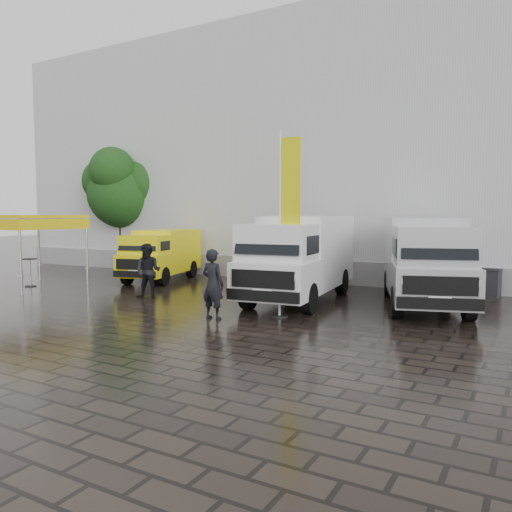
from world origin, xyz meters
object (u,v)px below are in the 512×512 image
Objects in this scene: flagpole at (286,213)px; person_front at (213,284)px; canopy_tent at (28,220)px; van_yellow at (161,255)px; person_tent at (148,271)px; van_white at (300,259)px; cocktail_table at (30,272)px; van_silver at (424,262)px; wheelie_bin at (491,283)px.

flagpole reaches higher than person_front.
van_yellow is at bearing 51.77° from canopy_tent.
person_tent is at bearing 174.21° from flagpole.
van_white is 3.25m from flagpole.
van_white is 1.26× the size of flagpole.
flagpole is at bearing -2.03° from cocktail_table.
flagpole reaches higher than van_white.
person_front is (6.77, -5.77, -0.14)m from van_yellow.
flagpole reaches higher than van_silver.
van_yellow reaches higher than wheelie_bin.
van_white is 2.03× the size of canopy_tent.
person_front is at bearing -55.20° from van_yellow.
canopy_tent reaches higher than van_white.
van_yellow is 4.25× the size of cocktail_table.
van_yellow is 0.75× the size of van_silver.
canopy_tent is at bearing -4.85° from person_front.
wheelie_bin is at bearing 42.36° from van_silver.
wheelie_bin is at bearing 20.96° from cocktail_table.
flagpole reaches higher than van_yellow.
cocktail_table is at bearing -5.23° from person_front.
van_white is 5.32m from person_tent.
person_front is at bearing -108.49° from van_white.
van_white is 6.43× the size of wheelie_bin.
canopy_tent is (-3.32, -4.22, 1.61)m from van_yellow.
person_front is (10.09, -1.56, -1.75)m from canopy_tent.
van_yellow is 13.41m from wheelie_bin.
cocktail_table is at bearing 177.97° from flagpole.
canopy_tent is 10.36m from person_front.
canopy_tent is (-10.93, -2.42, 1.30)m from van_white.
van_silver is at bearing 8.05° from van_white.
wheelie_bin is (1.73, 3.03, -0.90)m from van_silver.
van_white is at bearing 176.75° from van_silver.
flagpole is 8.67m from wheelie_bin.
van_yellow is 5.40m from cocktail_table.
canopy_tent reaches higher than van_silver.
van_silver is 6.30× the size of wheelie_bin.
wheelie_bin is (13.21, 2.25, -0.61)m from van_yellow.
person_tent is (-5.64, 0.57, -2.00)m from flagpole.
wheelie_bin is at bearing 21.37° from canopy_tent.
van_silver is at bearing -18.62° from van_yellow.
van_silver is 3.60m from wheelie_bin.
van_white is at bearing 106.47° from flagpole.
van_yellow is 2.54× the size of person_tent.
van_yellow is 9.75m from flagpole.
van_silver is 9.28m from person_tent.
canopy_tent is (-14.80, -3.44, 1.33)m from van_silver.
flagpole reaches higher than canopy_tent.
van_silver reaches higher than van_yellow.
canopy_tent reaches higher than wheelie_bin.
person_front is at bearing -9.16° from cocktail_table.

